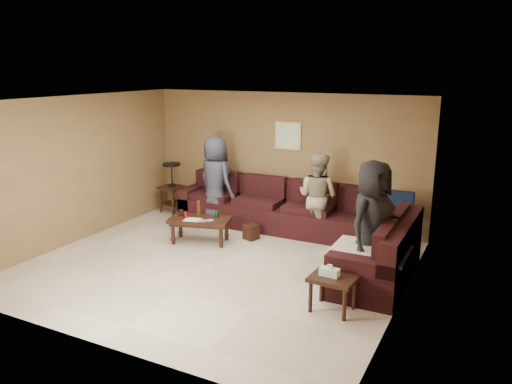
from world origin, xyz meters
TOP-DOWN VIEW (x-y plane):
  - room at (0.00, 0.00)m, footprint 5.60×5.50m
  - sectional_sofa at (0.81, 1.52)m, footprint 4.65×2.90m
  - coffee_table at (-0.80, 0.78)m, footprint 1.14×0.78m
  - end_table_left at (-2.32, 2.09)m, footprint 0.51×0.51m
  - side_table_right at (2.03, -0.59)m, footprint 0.58×0.48m
  - waste_bin at (-0.08, 1.31)m, footprint 0.28×0.28m
  - wall_art at (0.10, 2.48)m, footprint 0.52×0.04m
  - person_left at (-1.11, 1.83)m, footprint 0.96×0.79m
  - person_middle at (0.94, 1.86)m, footprint 0.85×0.72m
  - person_right at (2.23, 0.45)m, footprint 0.81×1.00m

SIDE VIEW (x-z plane):
  - waste_bin at x=-0.08m, z-range 0.00..0.26m
  - sectional_sofa at x=0.81m, z-range -0.16..0.81m
  - coffee_table at x=-0.80m, z-range 0.01..0.73m
  - side_table_right at x=2.03m, z-range 0.10..0.70m
  - end_table_left at x=-2.32m, z-range 0.02..1.05m
  - person_middle at x=0.94m, z-range 0.00..1.54m
  - person_left at x=-1.11m, z-range 0.00..1.70m
  - person_right at x=2.23m, z-range 0.00..1.76m
  - room at x=0.00m, z-range 0.41..2.91m
  - wall_art at x=0.10m, z-range 1.44..1.96m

